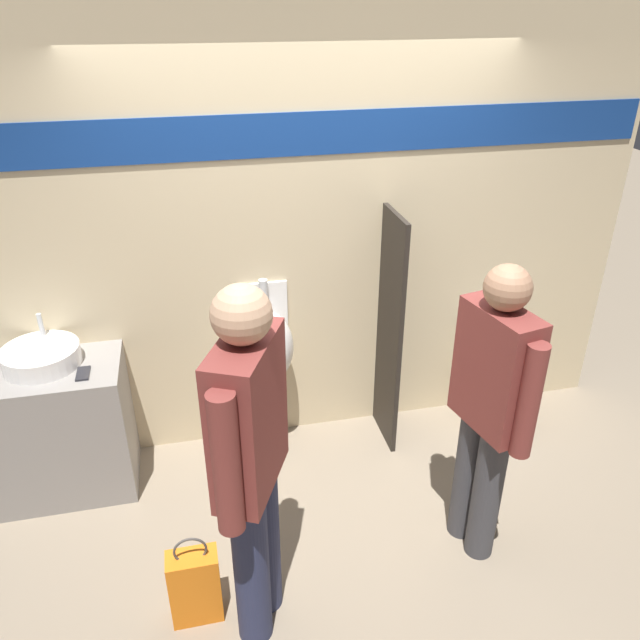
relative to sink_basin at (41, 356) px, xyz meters
name	(u,v)px	position (x,y,z in m)	size (l,w,h in m)	color
ground_plane	(326,479)	(1.58, -0.36, -0.90)	(16.00, 16.00, 0.00)	gray
display_wall	(305,243)	(1.58, 0.24, 0.46)	(4.30, 0.07, 2.70)	beige
sink_counter	(48,431)	(-0.05, -0.05, -0.48)	(0.95, 0.52, 0.85)	gray
sink_basin	(41,356)	(0.00, 0.00, 0.00)	(0.43, 0.43, 0.25)	white
cell_phone	(83,374)	(0.23, -0.16, -0.05)	(0.07, 0.14, 0.01)	#232328
divider_near_counter	(389,333)	(2.08, 0.00, -0.10)	(0.03, 0.42, 1.59)	#28231E
urinal_near_counter	(268,346)	(1.30, 0.06, -0.14)	(0.32, 0.30, 1.18)	silver
toilet	(498,390)	(2.85, -0.10, -0.60)	(0.39, 0.55, 0.89)	white
person_in_vest	(490,405)	(2.25, -1.02, 0.02)	(0.27, 0.57, 1.67)	#3D3D42
person_with_lanyard	(251,459)	(1.04, -1.24, 0.09)	(0.37, 0.58, 1.80)	#282D4C
shopping_bag	(195,586)	(0.74, -1.17, -0.69)	(0.24, 0.13, 0.52)	orange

